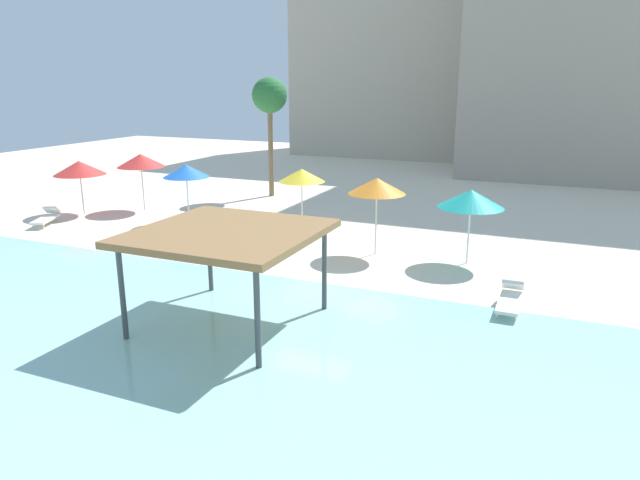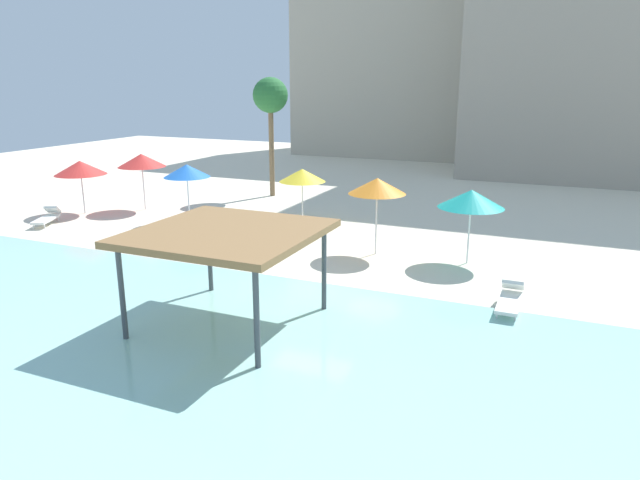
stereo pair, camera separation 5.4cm
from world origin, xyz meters
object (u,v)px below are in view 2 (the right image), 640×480
at_px(beach_umbrella_orange_4, 377,186).
at_px(lounge_chair_1, 510,299).
at_px(beach_umbrella_red_0, 141,160).
at_px(beach_umbrella_blue_5, 187,171).
at_px(beach_umbrella_teal_3, 471,199).
at_px(lounge_chair_0, 47,217).
at_px(palm_tree_0, 270,98).
at_px(beach_umbrella_red_1, 80,168).
at_px(beach_umbrella_yellow_6, 302,175).
at_px(shade_pavilion, 227,235).

distance_m(beach_umbrella_orange_4, lounge_chair_1, 6.77).
xyz_separation_m(beach_umbrella_red_0, beach_umbrella_blue_5, (3.75, -1.47, -0.09)).
bearing_deg(beach_umbrella_teal_3, beach_umbrella_red_0, 171.30).
distance_m(lounge_chair_0, lounge_chair_1, 20.37).
distance_m(beach_umbrella_blue_5, palm_tree_0, 7.86).
height_order(beach_umbrella_red_0, lounge_chair_1, beach_umbrella_red_0).
height_order(beach_umbrella_teal_3, lounge_chair_1, beach_umbrella_teal_3).
xyz_separation_m(beach_umbrella_red_0, beach_umbrella_red_1, (-2.14, -1.86, -0.24)).
distance_m(beach_umbrella_blue_5, beach_umbrella_yellow_6, 5.16).
bearing_deg(beach_umbrella_red_1, lounge_chair_1, -12.64).
height_order(shade_pavilion, palm_tree_0, palm_tree_0).
height_order(shade_pavilion, beach_umbrella_blue_5, beach_umbrella_blue_5).
height_order(beach_umbrella_red_1, beach_umbrella_blue_5, beach_umbrella_blue_5).
relative_size(beach_umbrella_red_0, lounge_chair_0, 1.42).
bearing_deg(palm_tree_0, beach_umbrella_red_1, -129.34).
relative_size(beach_umbrella_red_1, beach_umbrella_teal_3, 0.97).
bearing_deg(beach_umbrella_red_0, beach_umbrella_blue_5, -21.44).
height_order(beach_umbrella_red_0, beach_umbrella_red_1, beach_umbrella_red_0).
bearing_deg(beach_umbrella_blue_5, beach_umbrella_orange_4, -7.72).
height_order(beach_umbrella_red_1, palm_tree_0, palm_tree_0).
bearing_deg(lounge_chair_1, beach_umbrella_blue_5, -108.80).
relative_size(beach_umbrella_yellow_6, lounge_chair_1, 1.34).
bearing_deg(beach_umbrella_orange_4, beach_umbrella_teal_3, 3.89).
bearing_deg(palm_tree_0, beach_umbrella_yellow_6, -51.09).
xyz_separation_m(shade_pavilion, beach_umbrella_orange_4, (1.50, 7.70, 0.13)).
relative_size(beach_umbrella_orange_4, palm_tree_0, 0.44).
height_order(lounge_chair_1, palm_tree_0, palm_tree_0).
height_order(beach_umbrella_red_0, beach_umbrella_orange_4, beach_umbrella_orange_4).
bearing_deg(palm_tree_0, beach_umbrella_red_0, -125.50).
height_order(beach_umbrella_red_1, lounge_chair_0, beach_umbrella_red_1).
bearing_deg(beach_umbrella_blue_5, beach_umbrella_red_1, -176.26).
height_order(beach_umbrella_yellow_6, palm_tree_0, palm_tree_0).
distance_m(beach_umbrella_red_0, beach_umbrella_teal_3, 16.56).
bearing_deg(beach_umbrella_teal_3, lounge_chair_1, -64.56).
xyz_separation_m(beach_umbrella_red_0, lounge_chair_0, (-2.01, -4.19, -2.15)).
relative_size(beach_umbrella_yellow_6, palm_tree_0, 0.39).
bearing_deg(beach_umbrella_blue_5, lounge_chair_0, -154.81).
distance_m(beach_umbrella_orange_4, beach_umbrella_yellow_6, 5.32).
distance_m(shade_pavilion, beach_umbrella_blue_5, 11.86).
distance_m(beach_umbrella_red_1, beach_umbrella_orange_4, 15.20).
bearing_deg(beach_umbrella_teal_3, beach_umbrella_blue_5, 175.33).
bearing_deg(beach_umbrella_blue_5, beach_umbrella_red_0, 158.56).
height_order(beach_umbrella_teal_3, lounge_chair_0, beach_umbrella_teal_3).
xyz_separation_m(beach_umbrella_yellow_6, lounge_chair_1, (9.61, -6.66, -1.92)).
distance_m(beach_umbrella_teal_3, lounge_chair_1, 4.78).
bearing_deg(beach_umbrella_orange_4, beach_umbrella_red_0, 168.16).
height_order(beach_umbrella_blue_5, beach_umbrella_yellow_6, beach_umbrella_blue_5).
height_order(shade_pavilion, lounge_chair_1, shade_pavilion).
relative_size(shade_pavilion, beach_umbrella_red_0, 1.60).
relative_size(shade_pavilion, beach_umbrella_blue_5, 1.67).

